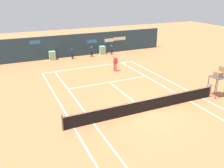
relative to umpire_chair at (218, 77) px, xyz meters
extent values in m
plane|color=#C67042|center=(-6.59, 0.03, -1.66)|extent=(80.00, 80.00, 0.00)
cube|color=white|center=(-6.59, 11.73, -1.66)|extent=(10.60, 0.10, 0.01)
cube|color=white|center=(-11.89, 0.03, -1.66)|extent=(0.10, 23.40, 0.01)
cube|color=white|center=(-10.59, 0.03, -1.66)|extent=(0.10, 23.40, 0.01)
cube|color=white|center=(-2.59, 0.03, -1.66)|extent=(0.10, 23.40, 0.01)
cube|color=white|center=(-1.29, 0.03, -1.66)|extent=(0.10, 23.40, 0.01)
cube|color=white|center=(-6.59, 6.43, -1.66)|extent=(8.00, 0.10, 0.01)
cube|color=white|center=(-6.59, 3.23, -1.66)|extent=(0.10, 6.40, 0.01)
cube|color=white|center=(-6.59, 11.58, -1.66)|extent=(0.10, 0.24, 0.01)
cylinder|color=#4C4C51|center=(-12.59, 0.03, -1.13)|extent=(0.10, 0.10, 1.07)
cylinder|color=#4C4C51|center=(-0.59, 0.03, -1.13)|extent=(0.10, 0.10, 1.07)
cube|color=black|center=(-6.59, 0.03, -1.19)|extent=(12.00, 0.03, 0.95)
cube|color=white|center=(-6.59, 0.03, -0.74)|extent=(12.00, 0.04, 0.06)
cube|color=#233D4C|center=(-6.59, 17.03, -0.23)|extent=(25.00, 0.24, 2.86)
cube|color=#2D6BA8|center=(-11.63, 16.89, 0.61)|extent=(1.23, 0.02, 0.44)
cube|color=white|center=(-1.94, 16.89, 0.06)|extent=(1.32, 0.02, 0.44)
cube|color=#2D6BA8|center=(-4.44, 16.89, 0.11)|extent=(1.35, 0.02, 0.44)
cube|color=beige|center=(-0.37, 16.89, 0.16)|extent=(1.85, 0.02, 0.44)
cube|color=#8CB793|center=(-9.81, 16.48, -1.13)|extent=(0.72, 0.70, 1.08)
cube|color=#8CB793|center=(-3.12, 16.48, -1.11)|extent=(0.70, 0.70, 1.11)
cylinder|color=#47474C|center=(-0.46, -0.45, -0.86)|extent=(0.07, 0.07, 1.60)
cylinder|color=#47474C|center=(-0.46, 0.45, -0.86)|extent=(0.07, 0.07, 1.60)
cylinder|color=#47474C|center=(0.44, 0.45, -0.86)|extent=(0.07, 0.07, 1.60)
cylinder|color=#47474C|center=(-0.46, 0.00, -1.18)|extent=(0.04, 0.81, 0.04)
cylinder|color=#47474C|center=(-0.46, 0.00, -0.70)|extent=(0.04, 0.81, 0.04)
cube|color=#47474C|center=(-0.01, 0.00, -0.03)|extent=(1.00, 1.00, 0.06)
cube|color=olive|center=(-0.01, 0.00, 0.20)|extent=(0.52, 0.56, 0.40)
cube|color=olive|center=(0.28, 0.00, 0.57)|extent=(0.06, 0.56, 0.45)
cylinder|color=red|center=(-4.58, 9.20, -1.26)|extent=(0.13, 0.13, 0.82)
cylinder|color=red|center=(-4.76, 9.25, -1.26)|extent=(0.13, 0.13, 0.82)
cube|color=red|center=(-4.67, 9.22, -0.56)|extent=(0.41, 0.29, 0.57)
sphere|color=tan|center=(-4.67, 9.22, -0.16)|extent=(0.22, 0.22, 0.22)
cylinder|color=white|center=(-4.67, 9.22, -0.08)|extent=(0.21, 0.21, 0.06)
cylinder|color=red|center=(-4.45, 9.17, -0.60)|extent=(0.09, 0.09, 0.55)
cylinder|color=tan|center=(-4.96, 9.01, -0.33)|extent=(0.22, 0.56, 0.09)
cylinder|color=black|center=(-5.03, 8.75, -0.22)|extent=(0.03, 0.03, 0.22)
torus|color=#DB3838|center=(-5.03, 8.75, 0.03)|extent=(0.30, 0.10, 0.30)
cylinder|color=silver|center=(-5.03, 8.75, 0.03)|extent=(0.25, 0.07, 0.26)
cylinder|color=black|center=(-4.84, 15.79, -1.32)|extent=(0.11, 0.11, 0.69)
cylinder|color=black|center=(-4.99, 15.81, -1.32)|extent=(0.11, 0.11, 0.69)
cube|color=navy|center=(-4.92, 15.80, -0.73)|extent=(0.33, 0.22, 0.48)
sphere|color=#8C664C|center=(-4.92, 15.80, -0.40)|extent=(0.19, 0.19, 0.19)
cylinder|color=navy|center=(-4.73, 15.77, -0.77)|extent=(0.07, 0.07, 0.46)
cylinder|color=navy|center=(-5.11, 15.83, -0.77)|extent=(0.07, 0.07, 0.46)
cylinder|color=black|center=(-7.38, 15.81, -1.33)|extent=(0.11, 0.11, 0.67)
cylinder|color=black|center=(-7.53, 15.78, -1.33)|extent=(0.11, 0.11, 0.67)
cube|color=navy|center=(-7.45, 15.80, -0.76)|extent=(0.33, 0.22, 0.47)
sphere|color=brown|center=(-7.45, 15.80, -0.43)|extent=(0.19, 0.19, 0.19)
cylinder|color=navy|center=(-7.27, 15.83, -0.79)|extent=(0.07, 0.07, 0.45)
cylinder|color=navy|center=(-7.64, 15.76, -0.79)|extent=(0.07, 0.07, 0.45)
cylinder|color=black|center=(-2.01, 15.79, -1.34)|extent=(0.10, 0.10, 0.64)
cylinder|color=black|center=(-2.15, 15.81, -1.34)|extent=(0.10, 0.10, 0.64)
cube|color=navy|center=(-2.08, 15.80, -0.79)|extent=(0.31, 0.20, 0.45)
sphere|color=#8C664C|center=(-2.08, 15.80, -0.48)|extent=(0.18, 0.18, 0.18)
cylinder|color=navy|center=(-1.90, 15.77, -0.83)|extent=(0.07, 0.07, 0.43)
cylinder|color=navy|center=(-2.26, 15.82, -0.83)|extent=(0.07, 0.07, 0.43)
sphere|color=#CCE033|center=(-1.87, 6.07, -1.63)|extent=(0.07, 0.07, 0.07)
sphere|color=#CCE033|center=(-8.17, 4.40, -1.63)|extent=(0.07, 0.07, 0.07)
camera|label=1|loc=(-15.18, -12.78, 6.41)|focal=38.51mm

